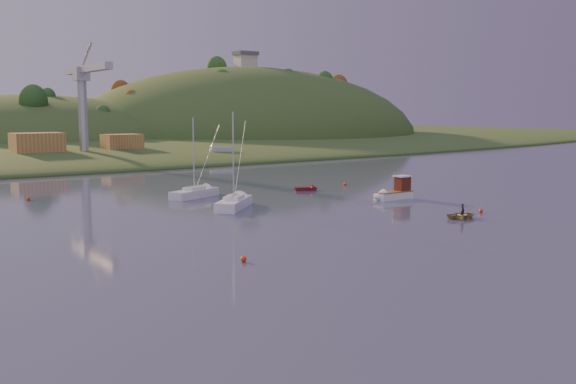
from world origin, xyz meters
TOP-DOWN VIEW (x-y plane):
  - ground at (0.00, 0.00)m, footprint 500.00×500.00m
  - shore_slope at (0.00, 165.00)m, footprint 640.00×150.00m
  - hill_center at (10.00, 210.00)m, footprint 140.00×120.00m
  - hill_right at (95.00, 195.00)m, footprint 150.00×130.00m
  - hilltop_house at (95.00, 195.00)m, footprint 9.00×7.00m
  - hillside_trees at (0.00, 185.00)m, footprint 280.00×50.00m
  - wharf at (5.00, 122.00)m, footprint 42.00×16.00m
  - shed_west at (-8.00, 123.00)m, footprint 11.00×8.00m
  - shed_east at (13.00, 124.00)m, footprint 9.00×7.00m
  - dock_crane at (2.00, 118.39)m, footprint 3.20×28.00m
  - fishing_boat at (15.31, 30.87)m, footprint 6.78×2.23m
  - sailboat_near at (-6.89, 36.61)m, footprint 8.19×7.97m
  - sailboat_far at (-6.04, 48.87)m, footprint 8.51×5.33m
  - canoe at (10.57, 14.68)m, footprint 4.14×3.35m
  - paddler at (10.57, 14.68)m, footprint 0.46×0.60m
  - red_tender at (12.39, 45.78)m, footprint 3.92×2.51m
  - work_vessel at (32.57, 108.00)m, footprint 13.66×9.21m
  - buoy_0 at (15.57, 15.91)m, footprint 0.50×0.50m
  - buoy_1 at (21.14, 47.35)m, footprint 0.50×0.50m
  - buoy_2 at (-26.11, 59.48)m, footprint 0.50×0.50m
  - buoy_3 at (-5.53, 50.86)m, footprint 0.50×0.50m
  - buoy_4 at (-21.33, 11.22)m, footprint 0.50×0.50m

SIDE VIEW (x-z plane):
  - ground at x=0.00m, z-range 0.00..0.00m
  - shore_slope at x=0.00m, z-range -3.50..3.50m
  - hill_center at x=10.00m, z-range -18.00..18.00m
  - hill_right at x=95.00m, z-range -30.00..30.00m
  - hillside_trees at x=0.00m, z-range -16.00..16.00m
  - buoy_0 at x=15.57m, z-range 0.00..0.50m
  - buoy_1 at x=21.14m, z-range 0.00..0.50m
  - buoy_2 at x=-26.11m, z-range 0.00..0.50m
  - buoy_3 at x=-5.53m, z-range 0.00..0.50m
  - buoy_4 at x=-21.33m, z-range 0.00..0.50m
  - red_tender at x=12.39m, z-range -0.37..0.90m
  - canoe at x=10.57m, z-range 0.00..0.76m
  - paddler at x=10.57m, z-range 0.00..1.46m
  - sailboat_far at x=-6.04m, z-range -4.94..6.42m
  - sailboat_near at x=-6.89m, z-range -5.32..6.88m
  - fishing_boat at x=15.31m, z-range -1.20..3.10m
  - work_vessel at x=32.57m, z-range -0.48..2.84m
  - wharf at x=5.00m, z-range 0.00..2.40m
  - shed_east at x=13.00m, z-range 2.40..6.40m
  - shed_west at x=-8.00m, z-range 2.40..7.20m
  - dock_crane at x=2.00m, z-range 7.02..27.32m
  - hilltop_house at x=95.00m, z-range 30.18..36.63m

